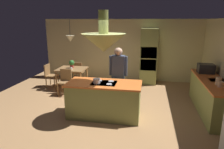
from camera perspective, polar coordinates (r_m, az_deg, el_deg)
The scene contains 18 objects.
ground at distance 5.79m, azimuth -1.71°, elevation -10.57°, with size 8.16×8.16×0.00m, color #AD7F51.
wall_back at distance 8.72m, azimuth 2.98°, elevation 6.83°, with size 6.80×0.10×2.55m, color beige.
kitchen_island at distance 5.43m, azimuth -2.20°, elevation -6.99°, with size 1.93×0.90×0.95m.
counter_run_right at distance 6.30m, azimuth 25.83°, elevation -5.33°, with size 0.73×2.60×0.93m.
oven_tower at distance 8.28m, azimuth 10.20°, elevation 4.95°, with size 0.66×0.62×2.20m.
dining_table at distance 7.77m, azimuth -11.13°, elevation 0.95°, with size 1.04×0.90×0.76m.
person_at_island at distance 5.89m, azimuth 1.75°, elevation 0.34°, with size 0.53×0.23×1.75m.
range_hood at distance 5.06m, azimuth -2.37°, elevation 9.12°, with size 1.10×1.10×1.00m.
pendant_light_over_table at distance 7.58m, azimuth -11.59°, elevation 9.82°, with size 0.32×0.32×0.82m.
chair_facing_island at distance 7.21m, azimuth -12.99°, elevation -1.50°, with size 0.40×0.40×0.87m.
chair_by_back_wall at distance 8.42m, azimuth -9.43°, elevation 1.01°, with size 0.40×0.40×0.87m.
chair_at_corner at distance 8.18m, azimuth -16.95°, elevation 0.15°, with size 0.40×0.40×0.87m.
potted_plant_on_table at distance 7.78m, azimuth -11.18°, elevation 3.01°, with size 0.20×0.20×0.30m.
cup_on_table at distance 7.51m, azimuth -11.29°, elevation 1.61°, with size 0.07×0.07×0.09m, color white.
canister_flour at distance 5.56m, azimuth 28.08°, elevation -2.44°, with size 0.13×0.13×0.14m, color #E0B78C.
canister_sugar at distance 5.72m, azimuth 27.59°, elevation -1.67°, with size 0.14×0.14×0.20m, color #E0B78C.
microwave_on_counter at distance 6.86m, azimuth 24.74°, elevation 1.54°, with size 0.46×0.36×0.28m, color #232326.
cooking_pot_on_cooktop at distance 5.17m, azimuth -4.30°, elevation -1.81°, with size 0.18×0.18×0.12m, color #B2B2B7.
Camera 1 is at (1.11, -5.12, 2.48)m, focal length 32.74 mm.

